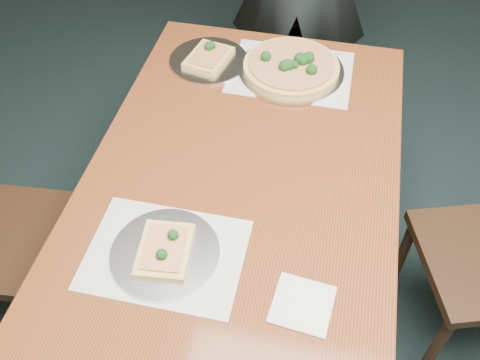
% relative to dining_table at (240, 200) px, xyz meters
% --- Properties ---
extents(dining_table, '(0.90, 1.50, 0.75)m').
position_rel_dining_table_xyz_m(dining_table, '(0.00, 0.00, 0.00)').
color(dining_table, '#612B13').
rests_on(dining_table, ground).
extents(chair_far, '(0.51, 0.51, 0.91)m').
position_rel_dining_table_xyz_m(chair_far, '(-0.02, 1.18, -0.14)').
color(chair_far, black).
rests_on(chair_far, ground).
extents(placemat_main, '(0.42, 0.32, 0.00)m').
position_rel_dining_table_xyz_m(placemat_main, '(0.07, 0.53, 0.09)').
color(placemat_main, white).
rests_on(placemat_main, dining_table).
extents(placemat_near, '(0.40, 0.30, 0.00)m').
position_rel_dining_table_xyz_m(placemat_near, '(-0.13, -0.29, 0.09)').
color(placemat_near, white).
rests_on(placemat_near, dining_table).
extents(pizza_pan, '(0.37, 0.37, 0.07)m').
position_rel_dining_table_xyz_m(pizza_pan, '(0.07, 0.53, 0.12)').
color(pizza_pan, silver).
rests_on(pizza_pan, dining_table).
extents(slice_plate_near, '(0.28, 0.28, 0.06)m').
position_rel_dining_table_xyz_m(slice_plate_near, '(-0.13, -0.29, 0.11)').
color(slice_plate_near, silver).
rests_on(slice_plate_near, dining_table).
extents(slice_plate_far, '(0.28, 0.28, 0.06)m').
position_rel_dining_table_xyz_m(slice_plate_far, '(-0.23, 0.53, 0.10)').
color(slice_plate_far, silver).
rests_on(slice_plate_far, dining_table).
extents(napkin, '(0.15, 0.15, 0.01)m').
position_rel_dining_table_xyz_m(napkin, '(0.23, -0.36, 0.09)').
color(napkin, white).
rests_on(napkin, dining_table).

